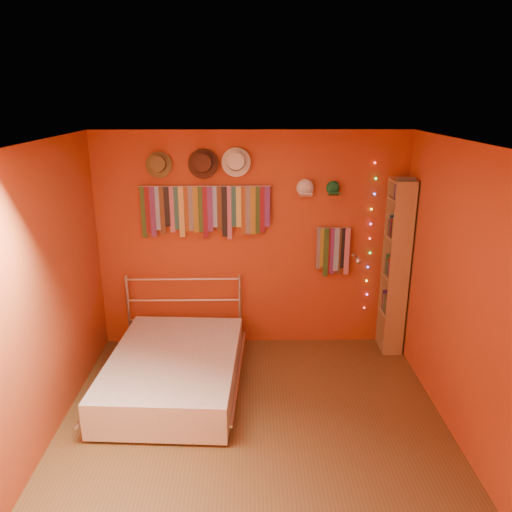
{
  "coord_description": "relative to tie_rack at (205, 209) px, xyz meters",
  "views": [
    {
      "loc": [
        -0.04,
        -3.72,
        2.84
      ],
      "look_at": [
        0.04,
        0.9,
        1.36
      ],
      "focal_mm": 35.0,
      "sensor_mm": 36.0,
      "label": 1
    }
  ],
  "objects": [
    {
      "name": "fedora_white",
      "position": [
        0.35,
        -0.03,
        0.52
      ],
      "size": [
        0.31,
        0.17,
        0.31
      ],
      "rotation": [
        1.36,
        0.0,
        0.0
      ],
      "color": "white",
      "rests_on": "back_wall"
    },
    {
      "name": "fedora_olive",
      "position": [
        -0.48,
        -0.03,
        0.49
      ],
      "size": [
        0.28,
        0.15,
        0.28
      ],
      "rotation": [
        1.36,
        0.0,
        0.0
      ],
      "color": "brown",
      "rests_on": "back_wall"
    },
    {
      "name": "fedora_brown",
      "position": [
        -0.0,
        -0.04,
        0.5
      ],
      "size": [
        0.33,
        0.18,
        0.32
      ],
      "rotation": [
        1.36,
        0.0,
        0.0
      ],
      "color": "#452418",
      "rests_on": "back_wall"
    },
    {
      "name": "cap_white",
      "position": [
        1.1,
        0.01,
        0.23
      ],
      "size": [
        0.19,
        0.23,
        0.19
      ],
      "color": "white",
      "rests_on": "back_wall"
    },
    {
      "name": "small_tie_rack",
      "position": [
        1.44,
        -0.0,
        -0.48
      ],
      "size": [
        0.4,
        0.03,
        0.58
      ],
      "color": "silver",
      "rests_on": "back_wall"
    },
    {
      "name": "tie_rack",
      "position": [
        0.0,
        0.0,
        0.0
      ],
      "size": [
        1.45,
        0.03,
        0.61
      ],
      "color": "silver",
      "rests_on": "back_wall"
    },
    {
      "name": "ceiling",
      "position": [
        0.51,
        -1.68,
        0.85
      ],
      "size": [
        3.5,
        3.5,
        0.02
      ],
      "primitive_type": "cube",
      "color": "white",
      "rests_on": "back_wall"
    },
    {
      "name": "reading_lamp",
      "position": [
        1.69,
        -0.18,
        -0.54
      ],
      "size": [
        0.08,
        0.32,
        0.1
      ],
      "color": "silver",
      "rests_on": "back_wall"
    },
    {
      "name": "ground",
      "position": [
        0.51,
        -1.68,
        -1.65
      ],
      "size": [
        3.5,
        3.5,
        0.0
      ],
      "primitive_type": "plane",
      "color": "brown",
      "rests_on": "ground"
    },
    {
      "name": "cap_green",
      "position": [
        1.41,
        0.01,
        0.23
      ],
      "size": [
        0.16,
        0.21,
        0.16
      ],
      "color": "#166534",
      "rests_on": "back_wall"
    },
    {
      "name": "left_wall",
      "position": [
        -1.24,
        -1.68,
        -0.4
      ],
      "size": [
        0.02,
        3.5,
        2.5
      ],
      "primitive_type": "cube",
      "color": "#A1341A",
      "rests_on": "ground"
    },
    {
      "name": "bed",
      "position": [
        -0.28,
        -0.96,
        -1.44
      ],
      "size": [
        1.44,
        1.87,
        0.88
      ],
      "rotation": [
        0.0,
        0.0,
        -0.06
      ],
      "color": "silver",
      "rests_on": "ground"
    },
    {
      "name": "bookshelf",
      "position": [
        2.17,
        -0.15,
        -0.63
      ],
      "size": [
        0.25,
        0.34,
        2.0
      ],
      "color": "#A6744B",
      "rests_on": "ground"
    },
    {
      "name": "right_wall",
      "position": [
        2.26,
        -1.68,
        -0.4
      ],
      "size": [
        0.02,
        3.5,
        2.5
      ],
      "primitive_type": "cube",
      "color": "#A1341A",
      "rests_on": "ground"
    },
    {
      "name": "back_wall",
      "position": [
        0.51,
        0.07,
        -0.4
      ],
      "size": [
        3.5,
        0.02,
        2.5
      ],
      "primitive_type": "cube",
      "color": "#A1341A",
      "rests_on": "ground"
    },
    {
      "name": "fairy_lights",
      "position": [
        1.86,
        0.03,
        -0.36
      ],
      "size": [
        0.05,
        0.02,
        1.73
      ],
      "color": "#FF3333",
      "rests_on": "back_wall"
    }
  ]
}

